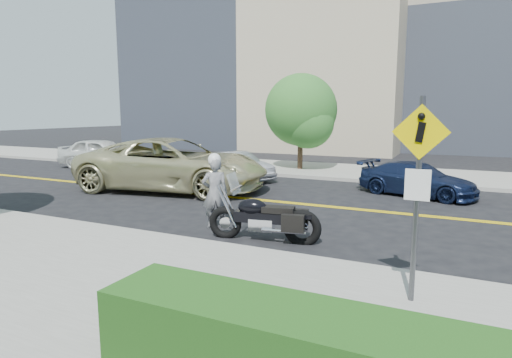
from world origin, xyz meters
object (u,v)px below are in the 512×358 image
at_px(pedestrian_sign, 418,181).
at_px(motorcycle, 264,208).
at_px(parked_car_silver, 237,166).
at_px(parked_car_blue, 417,179).
at_px(motorcyclist, 215,191).
at_px(parked_car_white, 102,153).
at_px(suv, 173,164).

bearing_deg(pedestrian_sign, motorcycle, 146.84).
height_order(pedestrian_sign, parked_car_silver, pedestrian_sign).
bearing_deg(parked_car_blue, motorcyclist, 164.53).
distance_m(motorcyclist, parked_car_white, 13.73).
xyz_separation_m(motorcyclist, motorcycle, (1.59, -0.51, -0.18)).
height_order(pedestrian_sign, motorcycle, pedestrian_sign).
xyz_separation_m(pedestrian_sign, motorcycle, (-3.41, 2.23, -1.19)).
bearing_deg(pedestrian_sign, parked_car_silver, 129.57).
xyz_separation_m(motorcycle, parked_car_blue, (2.67, 7.14, -0.19)).
distance_m(motorcyclist, suv, 5.60).
bearing_deg(motorcycle, suv, 132.75).
xyz_separation_m(pedestrian_sign, parked_car_blue, (-0.74, 9.37, -1.38)).
bearing_deg(parked_car_silver, pedestrian_sign, -117.81).
xyz_separation_m(pedestrian_sign, parked_car_silver, (-8.09, 9.79, -1.36)).
bearing_deg(motorcycle, parked_car_blue, 59.55).
bearing_deg(suv, pedestrian_sign, -134.86).
xyz_separation_m(motorcycle, parked_car_silver, (-4.69, 7.57, -0.17)).
height_order(motorcyclist, parked_car_blue, motorcyclist).
relative_size(motorcycle, parked_car_white, 0.56).
xyz_separation_m(parked_car_white, parked_car_silver, (8.33, -0.55, -0.17)).
height_order(pedestrian_sign, parked_car_blue, pedestrian_sign).
bearing_deg(parked_car_white, parked_car_silver, -104.43).
bearing_deg(parked_car_blue, pedestrian_sign, -158.25).
height_order(parked_car_silver, parked_car_blue, parked_car_silver).
height_order(motorcycle, parked_car_blue, motorcycle).
relative_size(suv, parked_car_silver, 1.92).
bearing_deg(motorcycle, pedestrian_sign, -43.11).
height_order(motorcycle, parked_car_white, same).
distance_m(pedestrian_sign, motorcycle, 4.24).
relative_size(motorcyclist, parked_car_blue, 0.47).
distance_m(motorcyclist, parked_car_silver, 7.72).
relative_size(motorcycle, parked_car_silver, 0.69).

